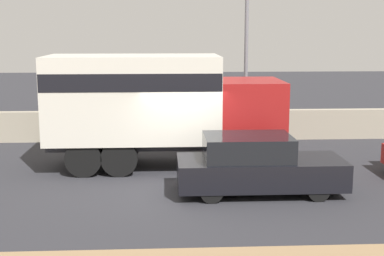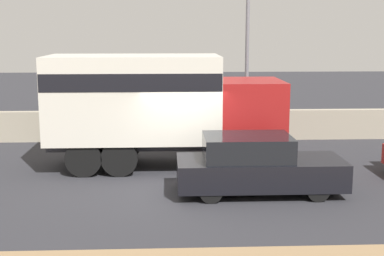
# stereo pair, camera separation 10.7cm
# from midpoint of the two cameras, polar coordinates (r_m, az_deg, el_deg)

# --- Properties ---
(ground_plane) EXTENTS (80.00, 80.00, 0.00)m
(ground_plane) POSITION_cam_midpoint_polar(r_m,az_deg,el_deg) (14.69, -0.49, -6.33)
(ground_plane) COLOR #2D2D33
(stone_wall_backdrop) EXTENTS (60.00, 0.35, 1.16)m
(stone_wall_backdrop) POSITION_cam_midpoint_polar(r_m,az_deg,el_deg) (20.72, -1.14, 0.28)
(stone_wall_backdrop) COLOR #A39984
(stone_wall_backdrop) RESTS_ON ground_plane
(street_lamp) EXTENTS (0.56, 0.28, 6.53)m
(street_lamp) POSITION_cam_midpoint_polar(r_m,az_deg,el_deg) (19.82, 6.08, 9.14)
(street_lamp) COLOR slate
(street_lamp) RESTS_ON ground_plane
(box_truck) EXTENTS (7.17, 2.50, 3.47)m
(box_truck) POSITION_cam_midpoint_polar(r_m,az_deg,el_deg) (16.48, -3.49, 2.75)
(box_truck) COLOR maroon
(box_truck) RESTS_ON ground_plane
(car_hatchback) EXTENTS (4.34, 1.72, 1.55)m
(car_hatchback) POSITION_cam_midpoint_polar(r_m,az_deg,el_deg) (14.08, 7.10, -3.99)
(car_hatchback) COLOR black
(car_hatchback) RESTS_ON ground_plane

